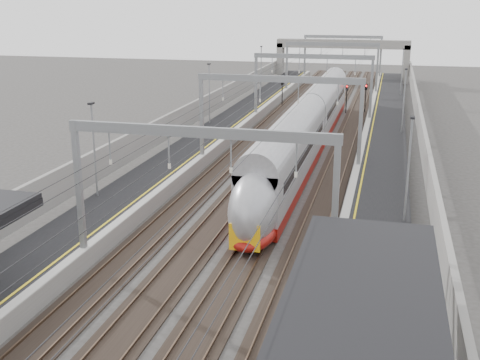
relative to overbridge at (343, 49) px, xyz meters
The scene contains 11 objects.
platform_left 55.79m from the overbridge, 98.28° to the right, with size 4.00×120.00×1.00m, color black.
platform_right 55.79m from the overbridge, 81.72° to the right, with size 4.00×120.00×1.00m, color black.
tracks 55.25m from the overbridge, 90.00° to the right, with size 11.40×140.00×0.20m.
overhead_line 48.39m from the overbridge, 90.00° to the right, with size 13.00×140.00×6.60m.
overbridge is the anchor object (origin of this frame).
wall_left 56.25m from the overbridge, 101.51° to the right, with size 0.30×120.00×3.20m, color gray.
wall_right 56.25m from the overbridge, 78.49° to the right, with size 0.30×120.00×3.20m, color gray.
train 53.15m from the overbridge, 88.38° to the right, with size 2.63×47.99×4.17m.
signal_green 28.03m from the overbridge, 100.75° to the right, with size 0.32×0.32×3.48m.
signal_red_near 30.60m from the overbridge, 83.97° to the right, with size 0.32×0.32×3.48m.
signal_red_far 29.93m from the overbridge, 79.56° to the right, with size 0.32×0.32×3.48m.
Camera 1 is at (8.36, -3.59, 13.09)m, focal length 45.00 mm.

